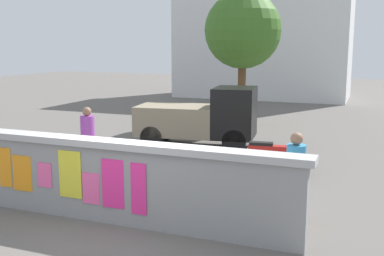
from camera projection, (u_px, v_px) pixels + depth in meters
The scene contains 9 objects.
ground at pixel (248, 139), 15.65m from camera, with size 60.00×60.00×0.00m, color #605B56.
poster_wall at pixel (130, 182), 8.19m from camera, with size 6.26×0.42×1.48m.
auto_rickshaw_truck at pixel (202, 118), 14.40m from camera, with size 3.77×1.96×1.85m.
motorcycle at pixel (268, 157), 11.31m from camera, with size 1.90×0.56×0.87m.
bicycle_near at pixel (181, 171), 10.43m from camera, with size 1.65×0.63×0.95m.
person_walking at pixel (88, 133), 11.55m from camera, with size 0.39×0.39×1.62m.
person_bystander at pixel (296, 168), 8.28m from camera, with size 0.43×0.43×1.62m.
tree_roadside at pixel (243, 31), 17.99m from camera, with size 2.94×2.94×5.11m.
building_background at pixel (263, 31), 27.43m from camera, with size 10.12×4.56×7.68m.
Camera 1 is at (3.89, -6.95, 3.14)m, focal length 44.11 mm.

